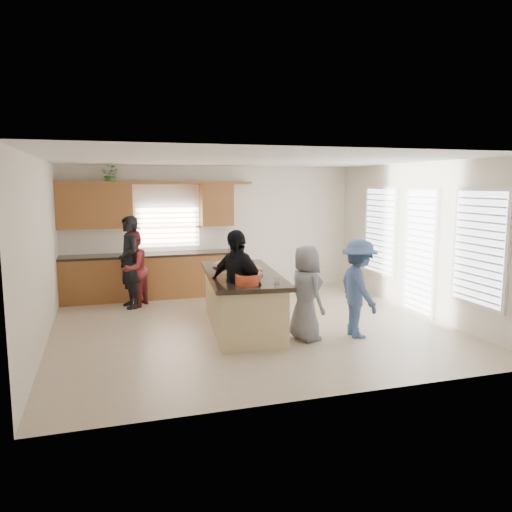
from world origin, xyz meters
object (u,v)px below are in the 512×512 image
object	(u,v)px
woman_left_mid	(133,269)
woman_right_front	(306,293)
woman_left_front	(236,287)
woman_right_back	(359,288)
woman_left_back	(130,262)
island	(242,302)
salad_bowl	(248,279)

from	to	relation	value
woman_left_mid	woman_right_front	xyz separation A→B (m)	(2.43, -2.94, -0.02)
woman_left_front	woman_right_back	world-z (taller)	woman_left_front
woman_left_back	woman_left_mid	size ratio (longest dim) A/B	1.19
island	salad_bowl	world-z (taller)	salad_bowl
woman_left_back	woman_left_mid	xyz separation A→B (m)	(0.06, 0.03, -0.14)
woman_right_back	woman_right_front	size ratio (longest dim) A/B	1.05
woman_left_mid	woman_right_back	distance (m)	4.47
island	woman_right_back	distance (m)	1.94
woman_left_back	woman_left_front	bearing A→B (deg)	12.71
island	woman_right_front	bearing A→B (deg)	-42.30
woman_left_front	island	bearing A→B (deg)	123.69
island	salad_bowl	xyz separation A→B (m)	(-0.18, -0.96, 0.58)
woman_left_back	woman_right_back	xyz separation A→B (m)	(3.35, -3.00, -0.12)
island	woman_left_back	size ratio (longest dim) A/B	1.57
salad_bowl	woman_left_front	size ratio (longest dim) A/B	0.21
island	woman_right_front	distance (m)	1.22
woman_left_back	woman_left_front	xyz separation A→B (m)	(1.41, -2.75, -0.03)
salad_bowl	woman_right_front	distance (m)	1.00
woman_left_back	woman_right_back	world-z (taller)	woman_left_back
salad_bowl	woman_left_front	bearing A→B (deg)	117.57
island	woman_right_front	size ratio (longest dim) A/B	1.90
woman_left_mid	woman_left_front	distance (m)	3.10
woman_right_back	woman_left_front	bearing A→B (deg)	86.64
island	woman_right_front	xyz separation A→B (m)	(0.78, -0.89, 0.29)
salad_bowl	woman_left_mid	world-z (taller)	woman_left_mid
woman_right_front	woman_right_back	bearing A→B (deg)	-107.09
woman_left_back	salad_bowl	bearing A→B (deg)	12.74
salad_bowl	woman_left_back	distance (m)	3.35
woman_left_front	salad_bowl	bearing A→B (deg)	-6.59
island	woman_right_back	xyz separation A→B (m)	(1.63, -0.99, 0.33)
woman_left_front	woman_right_front	xyz separation A→B (m)	(1.07, -0.16, -0.13)
island	woman_right_back	bearing A→B (deg)	-24.50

